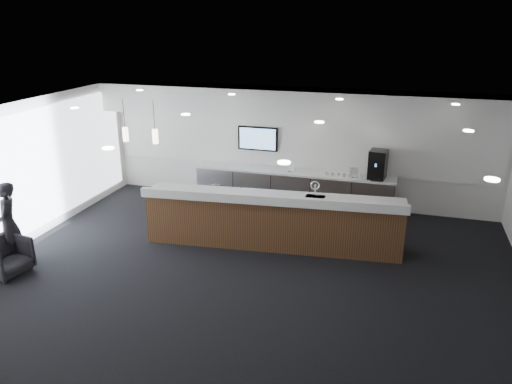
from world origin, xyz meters
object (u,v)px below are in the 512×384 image
(coffee_machine, at_px, (378,164))
(lounge_guest, at_px, (9,224))
(service_counter, at_px, (273,220))
(armchair, at_px, (5,257))

(coffee_machine, height_order, lounge_guest, lounge_guest)
(coffee_machine, bearing_deg, lounge_guest, -137.79)
(service_counter, xyz_separation_m, coffee_machine, (1.95, 2.37, 0.72))
(service_counter, relative_size, coffee_machine, 7.91)
(armchair, bearing_deg, coffee_machine, -43.07)
(service_counter, xyz_separation_m, lounge_guest, (-4.70, -2.21, 0.26))
(coffee_machine, xyz_separation_m, lounge_guest, (-6.66, -4.58, -0.46))
(service_counter, height_order, coffee_machine, coffee_machine)
(armchair, distance_m, lounge_guest, 0.67)
(service_counter, bearing_deg, coffee_machine, 45.00)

